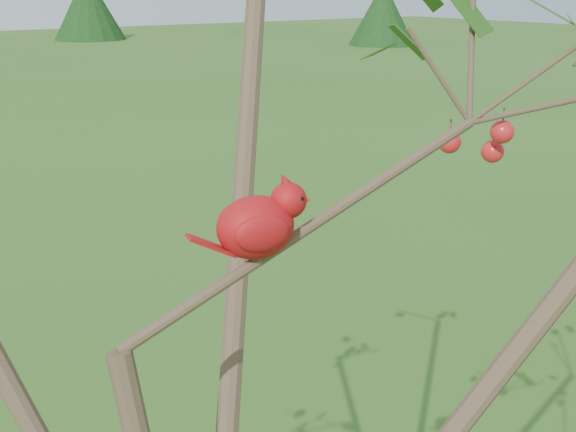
# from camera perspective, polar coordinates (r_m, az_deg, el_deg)

# --- Properties ---
(crabapple_tree) EXTENTS (2.35, 2.05, 2.95)m
(crabapple_tree) POSITION_cam_1_polar(r_m,az_deg,el_deg) (0.85, -6.13, -2.39)
(crabapple_tree) COLOR #3E2E21
(crabapple_tree) RESTS_ON ground
(cardinal) EXTENTS (0.19, 0.11, 0.13)m
(cardinal) POSITION_cam_1_polar(r_m,az_deg,el_deg) (1.01, -2.25, -0.59)
(cardinal) COLOR #A60E17
(cardinal) RESTS_ON ground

